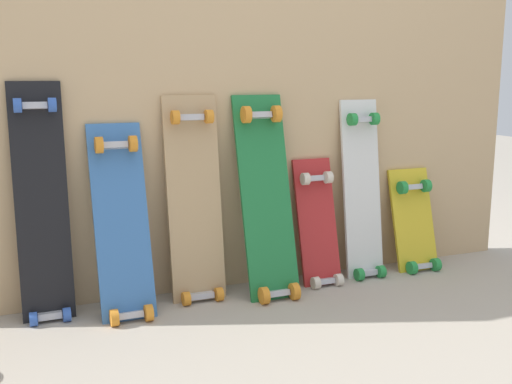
{
  "coord_description": "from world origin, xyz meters",
  "views": [
    {
      "loc": [
        -0.93,
        -2.37,
        0.91
      ],
      "look_at": [
        0.0,
        -0.07,
        0.43
      ],
      "focal_mm": 42.99,
      "sensor_mm": 36.0,
      "label": 1
    }
  ],
  "objects_px": {
    "skateboard_green": "(267,204)",
    "skateboard_black": "(42,212)",
    "skateboard_blue": "(122,229)",
    "skateboard_yellow": "(415,227)",
    "skateboard_white": "(363,196)",
    "skateboard_natural": "(195,207)",
    "skateboard_red": "(318,230)"
  },
  "relations": [
    {
      "from": "skateboard_white",
      "to": "skateboard_blue",
      "type": "bearing_deg",
      "value": -176.93
    },
    {
      "from": "skateboard_black",
      "to": "skateboard_green",
      "type": "relative_size",
      "value": 1.07
    },
    {
      "from": "skateboard_natural",
      "to": "skateboard_yellow",
      "type": "bearing_deg",
      "value": -0.82
    },
    {
      "from": "skateboard_black",
      "to": "skateboard_natural",
      "type": "height_order",
      "value": "skateboard_black"
    },
    {
      "from": "skateboard_blue",
      "to": "skateboard_red",
      "type": "relative_size",
      "value": 1.29
    },
    {
      "from": "skateboard_green",
      "to": "skateboard_yellow",
      "type": "distance_m",
      "value": 0.8
    },
    {
      "from": "skateboard_blue",
      "to": "skateboard_yellow",
      "type": "height_order",
      "value": "skateboard_blue"
    },
    {
      "from": "skateboard_green",
      "to": "skateboard_black",
      "type": "bearing_deg",
      "value": 175.68
    },
    {
      "from": "skateboard_blue",
      "to": "skateboard_yellow",
      "type": "xyz_separation_m",
      "value": [
        1.38,
        0.04,
        -0.13
      ]
    },
    {
      "from": "skateboard_blue",
      "to": "skateboard_green",
      "type": "height_order",
      "value": "skateboard_green"
    },
    {
      "from": "skateboard_yellow",
      "to": "skateboard_red",
      "type": "bearing_deg",
      "value": -179.61
    },
    {
      "from": "skateboard_green",
      "to": "skateboard_yellow",
      "type": "bearing_deg",
      "value": 3.2
    },
    {
      "from": "skateboard_green",
      "to": "skateboard_red",
      "type": "bearing_deg",
      "value": 8.67
    },
    {
      "from": "skateboard_green",
      "to": "skateboard_natural",
      "type": "bearing_deg",
      "value": 168.6
    },
    {
      "from": "skateboard_natural",
      "to": "skateboard_green",
      "type": "distance_m",
      "value": 0.3
    },
    {
      "from": "skateboard_natural",
      "to": "skateboard_red",
      "type": "bearing_deg",
      "value": -1.95
    },
    {
      "from": "skateboard_black",
      "to": "skateboard_green",
      "type": "height_order",
      "value": "skateboard_black"
    },
    {
      "from": "skateboard_blue",
      "to": "skateboard_yellow",
      "type": "bearing_deg",
      "value": 1.78
    },
    {
      "from": "skateboard_natural",
      "to": "skateboard_red",
      "type": "height_order",
      "value": "skateboard_natural"
    },
    {
      "from": "skateboard_yellow",
      "to": "skateboard_green",
      "type": "bearing_deg",
      "value": -176.8
    },
    {
      "from": "skateboard_red",
      "to": "skateboard_yellow",
      "type": "distance_m",
      "value": 0.52
    },
    {
      "from": "skateboard_natural",
      "to": "skateboard_white",
      "type": "height_order",
      "value": "skateboard_natural"
    },
    {
      "from": "skateboard_natural",
      "to": "skateboard_red",
      "type": "relative_size",
      "value": 1.46
    },
    {
      "from": "skateboard_green",
      "to": "skateboard_yellow",
      "type": "height_order",
      "value": "skateboard_green"
    },
    {
      "from": "skateboard_green",
      "to": "skateboard_white",
      "type": "relative_size",
      "value": 1.03
    },
    {
      "from": "skateboard_red",
      "to": "skateboard_green",
      "type": "bearing_deg",
      "value": -171.33
    },
    {
      "from": "skateboard_blue",
      "to": "skateboard_red",
      "type": "bearing_deg",
      "value": 2.62
    },
    {
      "from": "skateboard_blue",
      "to": "skateboard_natural",
      "type": "relative_size",
      "value": 0.89
    },
    {
      "from": "skateboard_white",
      "to": "skateboard_black",
      "type": "bearing_deg",
      "value": 179.7
    },
    {
      "from": "skateboard_black",
      "to": "skateboard_white",
      "type": "bearing_deg",
      "value": -0.3
    },
    {
      "from": "skateboard_blue",
      "to": "skateboard_natural",
      "type": "distance_m",
      "value": 0.31
    },
    {
      "from": "skateboard_black",
      "to": "skateboard_yellow",
      "type": "distance_m",
      "value": 1.67
    }
  ]
}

